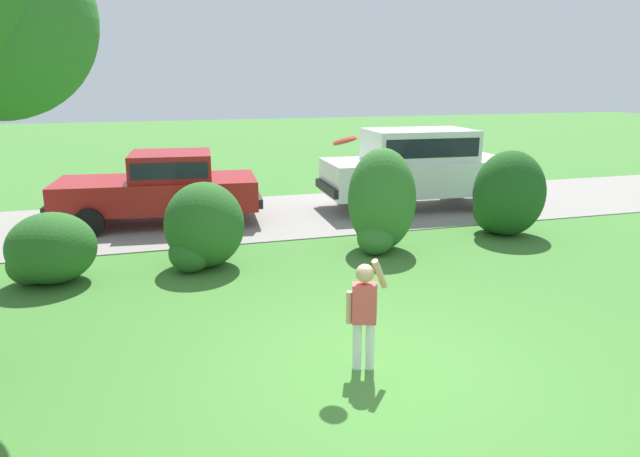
{
  "coord_description": "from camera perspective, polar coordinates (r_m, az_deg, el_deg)",
  "views": [
    {
      "loc": [
        -2.4,
        -5.5,
        3.13
      ],
      "look_at": [
        -0.11,
        2.04,
        1.1
      ],
      "focal_mm": 33.1,
      "sensor_mm": 36.0,
      "label": 1
    }
  ],
  "objects": [
    {
      "name": "shrub_centre_right",
      "position": [
        12.49,
        17.61,
        2.89
      ],
      "size": [
        1.49,
        1.33,
        1.72
      ],
      "color": "#1E511C",
      "rests_on": "ground"
    },
    {
      "name": "shrub_near_tree",
      "position": [
        10.07,
        -24.75,
        -1.92
      ],
      "size": [
        1.35,
        1.27,
        1.11
      ],
      "color": "#286023",
      "rests_on": "ground"
    },
    {
      "name": "shrub_centre_left",
      "position": [
        10.05,
        -11.26,
        0.05
      ],
      "size": [
        1.33,
        1.3,
        1.45
      ],
      "color": "#286023",
      "rests_on": "ground"
    },
    {
      "name": "child_thrower",
      "position": [
        6.42,
        4.3,
        -7.65
      ],
      "size": [
        0.48,
        0.24,
        1.29
      ],
      "color": "white",
      "rests_on": "ground"
    },
    {
      "name": "shrub_centre",
      "position": [
        10.88,
        5.95,
        2.52
      ],
      "size": [
        1.25,
        1.27,
        1.89
      ],
      "color": "#33702B",
      "rests_on": "ground"
    },
    {
      "name": "driveway_strip",
      "position": [
        13.65,
        -6.33,
        1.15
      ],
      "size": [
        28.0,
        4.4,
        0.02
      ],
      "primitive_type": "cube",
      "color": "gray",
      "rests_on": "ground"
    },
    {
      "name": "frisbee",
      "position": [
        6.65,
        2.44,
        8.48
      ],
      "size": [
        0.29,
        0.28,
        0.16
      ],
      "color": "red"
    },
    {
      "name": "ground_plane",
      "position": [
        6.76,
        6.07,
        -13.19
      ],
      "size": [
        80.0,
        80.0,
        0.0
      ],
      "primitive_type": "plane",
      "color": "#3D752D"
    },
    {
      "name": "parked_sedan",
      "position": [
        13.27,
        -15.03,
        4.04
      ],
      "size": [
        4.55,
        2.41,
        1.56
      ],
      "color": "maroon",
      "rests_on": "ground"
    },
    {
      "name": "parked_suv",
      "position": [
        14.53,
        9.48,
        6.12
      ],
      "size": [
        4.78,
        2.27,
        1.92
      ],
      "color": "white",
      "rests_on": "ground"
    }
  ]
}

